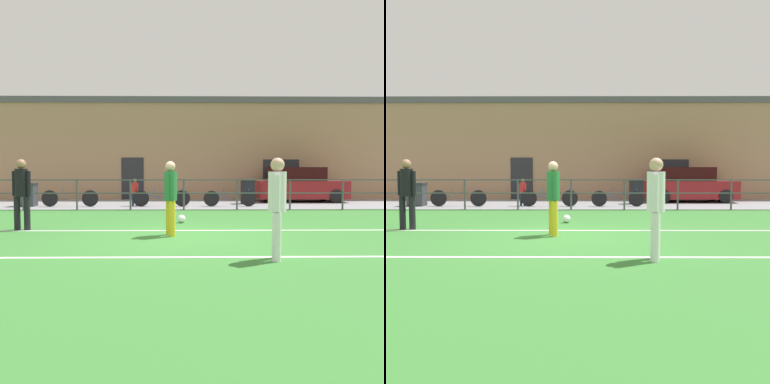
{
  "view_description": "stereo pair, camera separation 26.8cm",
  "coord_description": "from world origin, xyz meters",
  "views": [
    {
      "loc": [
        0.08,
        -9.07,
        1.53
      ],
      "look_at": [
        0.27,
        3.74,
        0.8
      ],
      "focal_mm": 37.71,
      "sensor_mm": 36.0,
      "label": 1
    },
    {
      "loc": [
        0.35,
        -9.07,
        1.53
      ],
      "look_at": [
        0.27,
        3.74,
        0.8
      ],
      "focal_mm": 37.71,
      "sensor_mm": 36.0,
      "label": 2
    }
  ],
  "objects": [
    {
      "name": "bicycle_parked_1",
      "position": [
        -0.92,
        7.2,
        0.36
      ],
      "size": [
        2.32,
        0.04,
        0.75
      ],
      "color": "black",
      "rests_on": "pavement_strip"
    },
    {
      "name": "bicycle_parked_0",
      "position": [
        1.86,
        7.2,
        0.35
      ],
      "size": [
        2.15,
        0.04,
        0.73
      ],
      "color": "black",
      "rests_on": "pavement_strip"
    },
    {
      "name": "trash_bin_1",
      "position": [
        -6.37,
        7.37,
        0.5
      ],
      "size": [
        0.69,
        0.58,
        0.95
      ],
      "color": "#33383D",
      "rests_on": "pavement_strip"
    },
    {
      "name": "player_winger",
      "position": [
        -0.28,
        0.14,
        0.97
      ],
      "size": [
        0.3,
        0.45,
        1.71
      ],
      "rotation": [
        0.0,
        0.0,
        5.03
      ],
      "color": "gold",
      "rests_on": "ground"
    },
    {
      "name": "trash_bin_0",
      "position": [
        2.79,
        8.49,
        0.56
      ],
      "size": [
        0.59,
        0.5,
        1.07
      ],
      "color": "black",
      "rests_on": "pavement_strip"
    },
    {
      "name": "field_line_hash",
      "position": [
        0.0,
        -2.15,
        0.0
      ],
      "size": [
        36.0,
        0.11,
        0.0
      ],
      "primitive_type": "cube",
      "color": "white",
      "rests_on": "ground"
    },
    {
      "name": "clubhouse_facade",
      "position": [
        0.0,
        12.2,
        2.56
      ],
      "size": [
        28.0,
        2.56,
        5.11
      ],
      "color": "#A37A5B",
      "rests_on": "ground"
    },
    {
      "name": "player_goalkeeper",
      "position": [
        -4.05,
        1.08,
        1.01
      ],
      "size": [
        0.48,
        0.31,
        1.78
      ],
      "rotation": [
        0.0,
        0.0,
        6.15
      ],
      "color": "black",
      "rests_on": "ground"
    },
    {
      "name": "pavement_strip",
      "position": [
        0.0,
        8.5,
        0.01
      ],
      "size": [
        48.0,
        5.0,
        0.02
      ],
      "primitive_type": "cube",
      "color": "gray",
      "rests_on": "ground"
    },
    {
      "name": "field_line_touchline",
      "position": [
        0.0,
        0.91,
        0.0
      ],
      "size": [
        36.0,
        0.11,
        0.0
      ],
      "primitive_type": "cube",
      "color": "white",
      "rests_on": "ground"
    },
    {
      "name": "parked_car_red",
      "position": [
        5.34,
        9.59,
        0.78
      ],
      "size": [
        4.06,
        1.91,
        1.6
      ],
      "color": "maroon",
      "rests_on": "pavement_strip"
    },
    {
      "name": "ground",
      "position": [
        0.0,
        0.0,
        -0.02
      ],
      "size": [
        60.0,
        44.0,
        0.04
      ],
      "primitive_type": "cube",
      "color": "#387A33"
    },
    {
      "name": "bicycle_parked_2",
      "position": [
        -4.61,
        7.2,
        0.36
      ],
      "size": [
        2.28,
        0.04,
        0.75
      ],
      "color": "black",
      "rests_on": "pavement_strip"
    },
    {
      "name": "soccer_ball_match",
      "position": [
        -0.05,
        2.35,
        0.11
      ],
      "size": [
        0.23,
        0.23,
        0.23
      ],
      "primitive_type": "sphere",
      "color": "white",
      "rests_on": "ground"
    },
    {
      "name": "player_striker",
      "position": [
        1.61,
        -2.36,
        0.98
      ],
      "size": [
        0.3,
        0.46,
        1.72
      ],
      "rotation": [
        0.0,
        0.0,
        1.32
      ],
      "color": "white",
      "rests_on": "ground"
    },
    {
      "name": "perimeter_fence",
      "position": [
        0.0,
        6.0,
        0.75
      ],
      "size": [
        36.07,
        0.07,
        1.15
      ],
      "color": "#474C51",
      "rests_on": "ground"
    },
    {
      "name": "spectator_child",
      "position": [
        -2.02,
        7.4,
        0.65
      ],
      "size": [
        0.29,
        0.2,
        1.11
      ],
      "rotation": [
        0.0,
        0.0,
        2.8
      ],
      "color": "#232D4C",
      "rests_on": "pavement_strip"
    }
  ]
}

